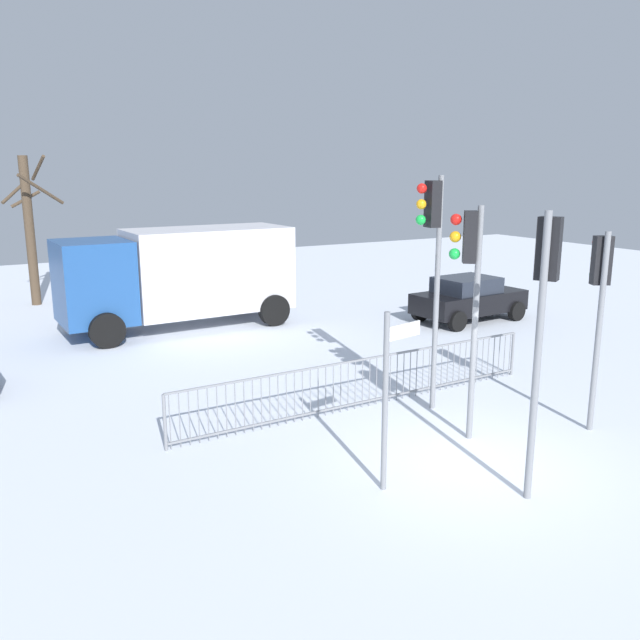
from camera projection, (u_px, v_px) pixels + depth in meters
ground_plane at (465, 462)px, 11.25m from camera, size 60.00×60.00×0.00m
traffic_light_rear_left at (600, 285)px, 12.18m from camera, size 0.42×0.52×3.80m
traffic_light_foreground_right at (545, 291)px, 9.44m from camera, size 0.52×0.42×4.33m
traffic_light_mid_left at (432, 242)px, 12.97m from camera, size 0.56×0.35×4.78m
traffic_light_mid_right at (469, 271)px, 11.57m from camera, size 0.48×0.45×4.28m
direction_sign_post at (388, 391)px, 9.98m from camera, size 0.78×0.22×2.84m
pedestrian_guard_railing at (366, 382)px, 13.74m from camera, size 8.70×0.29×1.07m
car_black_mid at (468, 298)px, 21.59m from camera, size 3.90×2.13×1.47m
delivery_truck at (180, 273)px, 20.41m from camera, size 7.11×2.88×3.10m
bare_tree_left at (30, 227)px, 23.76m from camera, size 2.07×2.09×5.40m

